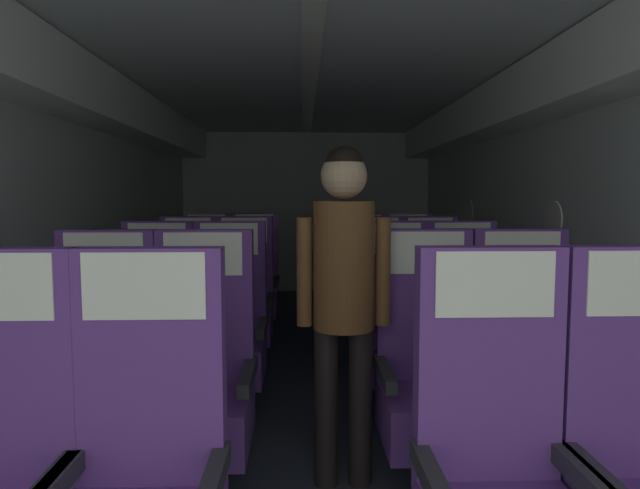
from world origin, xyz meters
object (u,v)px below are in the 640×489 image
object	(u,v)px
seat_c_left_aisle	(229,334)
seat_d_right_window	(377,304)
seat_b_left_window	(101,385)
seat_c_right_aisle	(464,331)
seat_d_left_aisle	(244,305)
seat_a_right_window	(500,488)
seat_b_right_window	(428,380)
seat_c_right_window	(394,332)
seat_b_right_aisle	(526,380)
seat_e_left_window	(206,286)
flight_attendant	(344,280)
seat_c_left_window	(156,334)
seat_d_right_aisle	(431,304)
seat_e_left_aisle	(254,286)
seat_e_right_aisle	(409,285)
seat_e_right_window	(363,285)
seat_d_left_window	(187,305)
seat_b_left_aisle	(202,384)

from	to	relation	value
seat_c_left_aisle	seat_d_right_window	distance (m)	1.40
seat_b_left_window	seat_c_right_aisle	size ratio (longest dim) A/B	1.00
seat_c_right_aisle	seat_d_left_aisle	xyz separation A→B (m)	(-1.49, 0.90, 0.00)
seat_a_right_window	seat_b_right_window	world-z (taller)	same
seat_b_left_window	seat_c_right_window	size ratio (longest dim) A/B	1.00
seat_b_left_window	seat_c_right_aisle	distance (m)	2.15
seat_b_right_aisle	seat_d_right_window	distance (m)	1.88
seat_e_left_window	seat_d_left_aisle	bearing A→B (deg)	-63.67
seat_c_right_window	flight_attendant	bearing A→B (deg)	-113.27
seat_c_left_window	seat_c_right_aisle	world-z (taller)	same
seat_d_right_aisle	seat_e_left_aisle	world-z (taller)	same
flight_attendant	seat_b_right_aisle	bearing A→B (deg)	-14.12
seat_b_right_window	seat_d_right_aisle	size ratio (longest dim) A/B	1.00
seat_c_right_window	seat_c_right_aisle	bearing A→B (deg)	-1.09
seat_e_right_aisle	seat_e_right_window	size ratio (longest dim) A/B	1.00
seat_e_right_window	seat_d_right_window	bearing A→B (deg)	-89.78
seat_a_right_window	seat_e_right_aisle	distance (m)	3.72
seat_a_right_window	seat_c_left_window	world-z (taller)	same
seat_c_right_aisle	flight_attendant	distance (m)	1.32
seat_c_right_window	seat_e_right_window	world-z (taller)	same
seat_c_left_window	seat_d_left_aisle	distance (m)	1.00
seat_c_left_aisle	seat_e_right_window	xyz separation A→B (m)	(1.05, 1.86, 0.00)
seat_e_right_aisle	seat_d_left_aisle	bearing A→B (deg)	-148.16
seat_c_right_aisle	flight_attendant	world-z (taller)	flight_attendant
seat_c_left_window	flight_attendant	world-z (taller)	flight_attendant
seat_d_left_aisle	seat_d_right_aisle	world-z (taller)	same
seat_a_right_window	seat_e_right_aisle	xyz separation A→B (m)	(0.46, 3.69, 0.00)
seat_b_right_aisle	seat_d_left_window	size ratio (longest dim) A/B	1.00
seat_d_left_aisle	seat_e_right_aisle	xyz separation A→B (m)	(1.50, 0.93, 0.00)
seat_b_right_aisle	seat_c_left_aisle	size ratio (longest dim) A/B	1.00
seat_d_right_aisle	seat_e_right_window	world-z (taller)	same
seat_c_left_window	seat_e_left_window	size ratio (longest dim) A/B	1.00
seat_c_left_window	seat_e_right_window	size ratio (longest dim) A/B	1.00
seat_d_right_window	seat_e_right_aisle	bearing A→B (deg)	64.55
seat_c_left_window	seat_e_right_window	distance (m)	2.38
seat_c_right_window	seat_d_left_window	xyz separation A→B (m)	(-1.49, 0.91, 0.00)
seat_c_right_aisle	seat_b_right_window	bearing A→B (deg)	-116.03
seat_d_left_window	seat_d_right_aisle	xyz separation A→B (m)	(1.95, -0.01, 0.00)
seat_b_right_aisle	seat_e_left_aisle	bearing A→B (deg)	118.76
seat_e_left_aisle	seat_e_right_window	size ratio (longest dim) A/B	1.00
seat_c_left_window	seat_c_right_window	size ratio (longest dim) A/B	1.00
seat_b_left_window	seat_d_right_window	world-z (taller)	same
seat_b_right_window	seat_e_left_window	bearing A→B (deg)	118.84
seat_e_right_aisle	seat_c_right_window	bearing A→B (deg)	-104.09
seat_c_left_aisle	seat_d_right_window	size ratio (longest dim) A/B	1.00
seat_a_right_window	seat_d_right_window	size ratio (longest dim) A/B	1.00
seat_e_left_window	seat_e_left_aisle	bearing A→B (deg)	-0.57
seat_b_left_aisle	seat_c_left_window	distance (m)	1.05
seat_c_right_aisle	seat_c_right_window	xyz separation A→B (m)	(-0.45, 0.01, 0.00)
seat_e_left_window	flight_attendant	xyz separation A→B (m)	(1.11, -2.73, 0.47)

